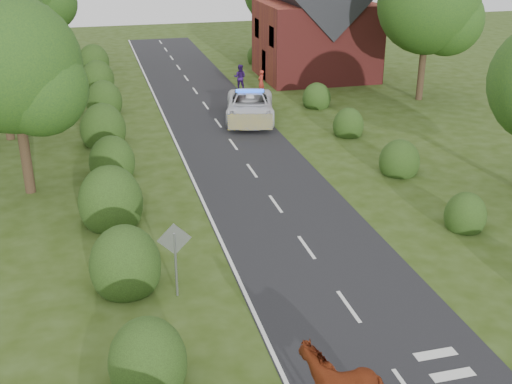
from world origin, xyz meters
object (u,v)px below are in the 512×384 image
object	(u,v)px
police_van	(250,106)
pedestrian_purple	(240,77)
road_sign	(175,249)
pedestrian_red	(261,82)

from	to	relation	value
police_van	pedestrian_purple	xyz separation A→B (m)	(1.11, 7.22, 0.06)
road_sign	police_van	bearing A→B (deg)	69.07
police_van	pedestrian_red	xyz separation A→B (m)	(2.30, 5.97, -0.04)
police_van	pedestrian_red	distance (m)	6.40
road_sign	police_van	world-z (taller)	road_sign
pedestrian_red	police_van	bearing A→B (deg)	26.01
road_sign	pedestrian_purple	xyz separation A→B (m)	(8.11, 25.54, -0.76)
road_sign	pedestrian_purple	size ratio (longest dim) A/B	1.42
pedestrian_red	pedestrian_purple	distance (m)	1.73
pedestrian_purple	police_van	bearing A→B (deg)	106.38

